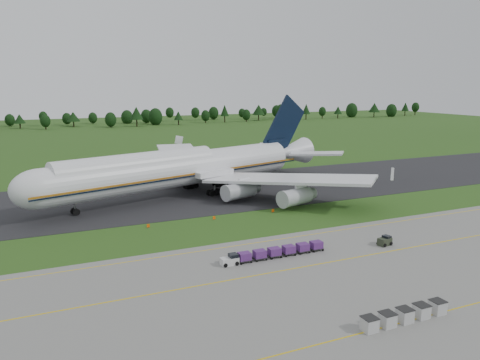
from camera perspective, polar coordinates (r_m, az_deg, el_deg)
name	(u,v)px	position (r m, az deg, el deg)	size (l,w,h in m)	color
ground	(233,226)	(86.03, -0.87, -5.67)	(600.00, 600.00, 0.00)	#254915
apron	(345,305)	(58.41, 12.71, -14.62)	(300.00, 52.00, 0.06)	slate
taxiway	(187,194)	(111.45, -6.50, -1.69)	(300.00, 40.00, 0.08)	black
apron_markings	(313,282)	(63.59, 8.88, -12.18)	(300.00, 30.20, 0.01)	gold
tree_line	(86,117)	(298.08, -18.21, 7.36)	(526.97, 22.73, 11.98)	black
aircraft	(185,168)	(109.27, -6.77, 1.49)	(80.58, 75.47, 22.73)	silver
baggage_train	(273,253)	(70.88, 3.99, -8.81)	(16.95, 1.54, 1.48)	silver
utility_cart	(385,242)	(79.49, 17.22, -7.19)	(2.41, 1.70, 1.21)	#282F20
uld_row	(405,315)	(56.09, 19.44, -15.27)	(11.16, 1.56, 1.55)	#ADADAD
edge_markers	(214,218)	(90.43, -3.18, -4.64)	(26.09, 0.30, 0.60)	#FF4F08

